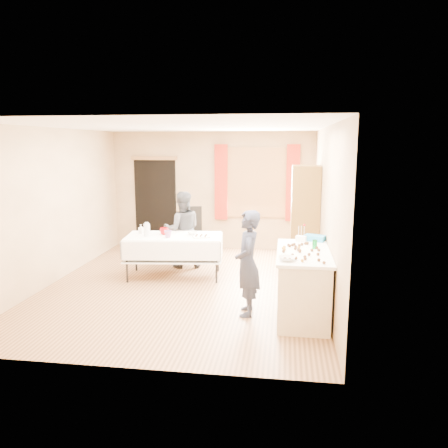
# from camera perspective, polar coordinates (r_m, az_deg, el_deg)

# --- Properties ---
(floor) EXTENTS (4.50, 5.50, 0.02)m
(floor) POSITION_cam_1_polar(r_m,az_deg,el_deg) (7.39, -5.14, -8.09)
(floor) COLOR #9E7047
(floor) RESTS_ON ground
(ceiling) EXTENTS (4.50, 5.50, 0.02)m
(ceiling) POSITION_cam_1_polar(r_m,az_deg,el_deg) (7.02, -5.50, 12.64)
(ceiling) COLOR white
(ceiling) RESTS_ON floor
(wall_back) EXTENTS (4.50, 0.02, 2.60)m
(wall_back) POSITION_cam_1_polar(r_m,az_deg,el_deg) (9.77, -1.59, 4.35)
(wall_back) COLOR tan
(wall_back) RESTS_ON floor
(wall_front) EXTENTS (4.50, 0.02, 2.60)m
(wall_front) POSITION_cam_1_polar(r_m,az_deg,el_deg) (4.50, -13.42, -3.14)
(wall_front) COLOR tan
(wall_front) RESTS_ON floor
(wall_left) EXTENTS (0.02, 5.50, 2.60)m
(wall_left) POSITION_cam_1_polar(r_m,az_deg,el_deg) (7.92, -21.45, 2.21)
(wall_left) COLOR tan
(wall_left) RESTS_ON floor
(wall_right) EXTENTS (0.02, 5.50, 2.60)m
(wall_right) POSITION_cam_1_polar(r_m,az_deg,el_deg) (6.93, 13.20, 1.58)
(wall_right) COLOR tan
(wall_right) RESTS_ON floor
(window_frame) EXTENTS (1.32, 0.06, 1.52)m
(window_frame) POSITION_cam_1_polar(r_m,az_deg,el_deg) (9.60, 4.29, 5.42)
(window_frame) COLOR olive
(window_frame) RESTS_ON wall_back
(window_pane) EXTENTS (1.20, 0.02, 1.40)m
(window_pane) POSITION_cam_1_polar(r_m,az_deg,el_deg) (9.58, 4.28, 5.41)
(window_pane) COLOR white
(window_pane) RESTS_ON wall_back
(curtain_left) EXTENTS (0.28, 0.06, 1.65)m
(curtain_left) POSITION_cam_1_polar(r_m,az_deg,el_deg) (9.63, -0.39, 5.46)
(curtain_left) COLOR #B02616
(curtain_left) RESTS_ON wall_back
(curtain_right) EXTENTS (0.28, 0.06, 1.65)m
(curtain_right) POSITION_cam_1_polar(r_m,az_deg,el_deg) (9.53, 8.97, 5.28)
(curtain_right) COLOR #B02616
(curtain_right) RESTS_ON wall_back
(doorway) EXTENTS (0.95, 0.04, 2.00)m
(doorway) POSITION_cam_1_polar(r_m,az_deg,el_deg) (10.08, -8.92, 2.70)
(doorway) COLOR black
(doorway) RESTS_ON floor
(door_lintel) EXTENTS (1.05, 0.06, 0.08)m
(door_lintel) POSITION_cam_1_polar(r_m,az_deg,el_deg) (9.97, -9.14, 8.49)
(door_lintel) COLOR olive
(door_lintel) RESTS_ON wall_back
(cabinet) EXTENTS (0.50, 0.60, 1.95)m
(cabinet) POSITION_cam_1_polar(r_m,az_deg,el_deg) (8.09, 10.50, 0.60)
(cabinet) COLOR brown
(cabinet) RESTS_ON floor
(counter) EXTENTS (0.71, 1.49, 0.91)m
(counter) POSITION_cam_1_polar(r_m,az_deg,el_deg) (6.10, 10.21, -7.68)
(counter) COLOR beige
(counter) RESTS_ON floor
(party_table) EXTENTS (1.78, 1.05, 0.75)m
(party_table) POSITION_cam_1_polar(r_m,az_deg,el_deg) (7.78, -6.52, -3.70)
(party_table) COLOR black
(party_table) RESTS_ON floor
(chair) EXTENTS (0.58, 0.58, 1.09)m
(chair) POSITION_cam_1_polar(r_m,az_deg,el_deg) (8.78, -4.17, -2.81)
(chair) COLOR black
(chair) RESTS_ON floor
(girl) EXTENTS (0.59, 0.44, 1.46)m
(girl) POSITION_cam_1_polar(r_m,az_deg,el_deg) (5.98, 3.11, -5.14)
(girl) COLOR #212539
(girl) RESTS_ON floor
(woman) EXTENTS (1.01, 0.94, 1.46)m
(woman) POSITION_cam_1_polar(r_m,az_deg,el_deg) (8.31, -5.45, -0.74)
(woman) COLOR black
(woman) RESTS_ON floor
(soda_can) EXTENTS (0.08, 0.08, 0.12)m
(soda_can) POSITION_cam_1_polar(r_m,az_deg,el_deg) (6.14, 11.76, -2.61)
(soda_can) COLOR #087726
(soda_can) RESTS_ON counter
(mixing_bowl) EXTENTS (0.24, 0.24, 0.05)m
(mixing_bowl) POSITION_cam_1_polar(r_m,az_deg,el_deg) (5.47, 8.19, -4.49)
(mixing_bowl) COLOR white
(mixing_bowl) RESTS_ON counter
(foam_block) EXTENTS (0.17, 0.14, 0.08)m
(foam_block) POSITION_cam_1_polar(r_m,az_deg,el_deg) (6.56, 10.04, -1.89)
(foam_block) COLOR white
(foam_block) RESTS_ON counter
(blue_basket) EXTENTS (0.35, 0.29, 0.08)m
(blue_basket) POSITION_cam_1_polar(r_m,az_deg,el_deg) (6.65, 11.74, -1.80)
(blue_basket) COLOR #228CD0
(blue_basket) RESTS_ON counter
(pitcher) EXTENTS (0.13, 0.13, 0.22)m
(pitcher) POSITION_cam_1_polar(r_m,az_deg,el_deg) (7.69, -10.04, -0.78)
(pitcher) COLOR silver
(pitcher) RESTS_ON party_table
(cup_red) EXTENTS (0.21, 0.21, 0.12)m
(cup_red) POSITION_cam_1_polar(r_m,az_deg,el_deg) (7.80, -7.81, -0.94)
(cup_red) COLOR #B40207
(cup_red) RESTS_ON party_table
(cup_rainbow) EXTENTS (0.20, 0.20, 0.12)m
(cup_rainbow) POSITION_cam_1_polar(r_m,az_deg,el_deg) (7.54, -7.33, -1.30)
(cup_rainbow) COLOR red
(cup_rainbow) RESTS_ON party_table
(small_bowl) EXTENTS (0.20, 0.20, 0.05)m
(small_bowl) POSITION_cam_1_polar(r_m,az_deg,el_deg) (7.75, -4.14, -1.18)
(small_bowl) COLOR white
(small_bowl) RESTS_ON party_table
(pastry_tray) EXTENTS (0.34, 0.30, 0.02)m
(pastry_tray) POSITION_cam_1_polar(r_m,az_deg,el_deg) (7.51, -3.00, -1.67)
(pastry_tray) COLOR white
(pastry_tray) RESTS_ON party_table
(bottle) EXTENTS (0.10, 0.10, 0.16)m
(bottle) POSITION_cam_1_polar(r_m,az_deg,el_deg) (7.95, -10.78, -0.65)
(bottle) COLOR white
(bottle) RESTS_ON party_table
(cake_balls) EXTENTS (0.53, 1.07, 0.04)m
(cake_balls) POSITION_cam_1_polar(r_m,az_deg,el_deg) (5.91, 9.80, -3.45)
(cake_balls) COLOR #3F2314
(cake_balls) RESTS_ON counter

